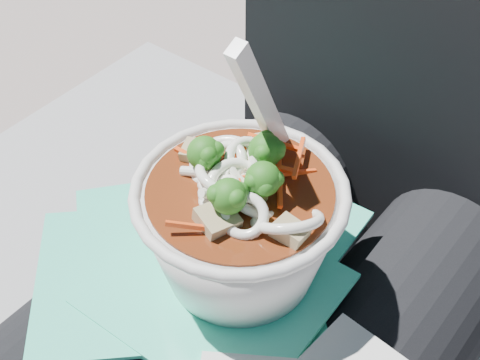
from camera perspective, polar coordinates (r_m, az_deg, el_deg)
The scene contains 4 objects.
lap at distance 0.61m, azimuth -0.48°, elevation -14.72°, with size 0.34×0.48×0.15m.
person_body at distance 0.64m, azimuth 4.76°, elevation -8.29°, with size 0.34×0.94×1.03m.
plastic_bag at distance 0.56m, azimuth -2.65°, elevation -7.64°, with size 0.30×0.29×0.01m.
udon_bowl at distance 0.51m, azimuth -0.00°, elevation -3.38°, with size 0.16×0.16×0.21m.
Camera 1 is at (0.20, -0.24, 1.08)m, focal length 50.00 mm.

